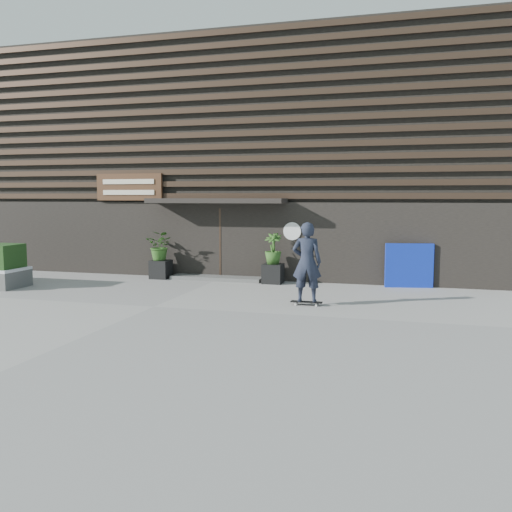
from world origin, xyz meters
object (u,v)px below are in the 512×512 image
(planter_pot_right, at_px, (273,274))
(blue_tarp, at_px, (409,266))
(skateboarder, at_px, (307,262))
(planter_pot_left, at_px, (161,269))

(planter_pot_right, height_order, blue_tarp, blue_tarp)
(planter_pot_right, height_order, skateboarder, skateboarder)
(planter_pot_left, height_order, blue_tarp, blue_tarp)
(planter_pot_left, xyz_separation_m, blue_tarp, (7.87, 0.30, 0.35))
(skateboarder, bearing_deg, planter_pot_right, 117.23)
(planter_pot_right, bearing_deg, skateboarder, -62.77)
(skateboarder, bearing_deg, planter_pot_left, 149.47)
(planter_pot_right, xyz_separation_m, blue_tarp, (4.07, 0.30, 0.35))
(blue_tarp, height_order, skateboarder, skateboarder)
(planter_pot_left, height_order, planter_pot_right, same)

